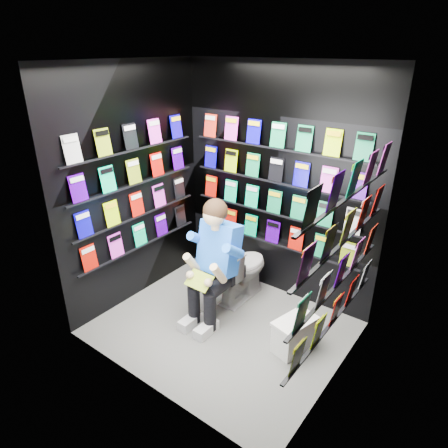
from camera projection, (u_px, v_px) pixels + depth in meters
The scene contains 14 objects.
floor at pixel (222, 328), 4.19m from camera, with size 2.40×2.40×0.00m, color #595956.
ceiling at pixel (221, 61), 3.13m from camera, with size 2.40×2.40×0.00m, color white.
wall_back at pixel (277, 186), 4.39m from camera, with size 2.40×0.04×2.60m, color black.
wall_front at pixel (140, 255), 2.93m from camera, with size 2.40×0.04×2.60m, color black.
wall_left at pixel (134, 188), 4.31m from camera, with size 0.04×2.00×2.60m, color black.
wall_right at pixel (349, 250), 3.00m from camera, with size 0.04×2.00×2.60m, color black.
comics_back at pixel (275, 186), 4.36m from camera, with size 2.10×0.06×1.37m, color red, non-canonical shape.
comics_left at pixel (135, 188), 4.30m from camera, with size 0.06×1.70×1.37m, color red, non-canonical shape.
comics_right at pixel (345, 249), 3.01m from camera, with size 0.06×1.70×1.37m, color red, non-canonical shape.
toilet at pixel (241, 269), 4.57m from camera, with size 0.42×0.75×0.73m, color silver.
longbox at pixel (294, 336), 3.84m from camera, with size 0.23×0.41×0.31m, color silver.
longbox_lid at pixel (295, 321), 3.77m from camera, with size 0.25×0.43×0.03m, color silver.
reader at pixel (221, 248), 4.12m from camera, with size 0.56×0.81×1.50m, color blue, non-canonical shape.
held_comic at pixel (199, 281), 3.95m from camera, with size 0.28×0.01×0.19m, color #26951D.
Camera 1 is at (2.04, -2.69, 2.71)m, focal length 32.00 mm.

